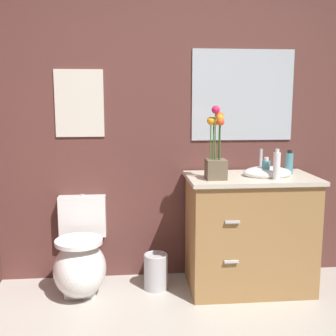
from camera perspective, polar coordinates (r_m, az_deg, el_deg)
The scene contains 10 objects.
wall_back at distance 3.36m, azimuth 3.79°, elevation 6.32°, with size 4.20×0.05×2.50m, color brown.
toilet at distance 3.26m, azimuth -11.68°, elevation -12.13°, with size 0.38×0.59×0.69m.
vanity_cabinet at distance 3.27m, azimuth 10.92°, elevation -8.31°, with size 0.94×0.56×1.04m.
flower_vase at distance 2.98m, azimuth 6.48°, elevation 1.98°, with size 0.14×0.14×0.52m.
soap_bottle at distance 3.05m, azimuth 14.41°, elevation 0.32°, with size 0.05×0.05×0.22m.
lotion_bottle at distance 3.30m, azimuth 15.97°, elevation 0.64°, with size 0.06×0.06×0.18m.
hand_wash_bottle at distance 3.14m, azimuth 13.04°, elevation -0.03°, with size 0.06×0.06×0.14m.
trash_bin at distance 3.29m, azimuth -1.64°, elevation -13.72°, with size 0.18×0.18×0.27m.
wall_poster at distance 3.30m, azimuth -11.84°, elevation 8.50°, with size 0.36×0.01×0.51m, color silver.
wall_mirror at distance 3.40m, azimuth 10.02°, elevation 9.61°, with size 0.80×0.01×0.70m, color #B2BCC6.
Camera 1 is at (-0.33, -1.55, 1.43)m, focal length 45.32 mm.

